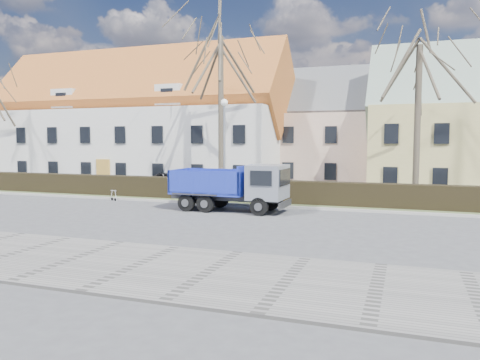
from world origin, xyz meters
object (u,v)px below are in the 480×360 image
at_px(dump_truck, 226,187).
at_px(cart_frame, 111,195).
at_px(streetlight, 224,149).
at_px(parked_car_a, 173,181).

relative_size(dump_truck, cart_frame, 8.02).
distance_m(dump_truck, streetlight, 5.10).
height_order(dump_truck, parked_car_a, dump_truck).
distance_m(cart_frame, parked_car_a, 6.01).
xyz_separation_m(dump_truck, cart_frame, (-8.13, 1.54, -0.90)).
distance_m(dump_truck, cart_frame, 8.32).
bearing_deg(cart_frame, parked_car_a, 79.53).
bearing_deg(cart_frame, dump_truck, -10.73).
bearing_deg(cart_frame, streetlight, 24.23).
xyz_separation_m(streetlight, cart_frame, (-6.33, -2.85, -2.78)).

